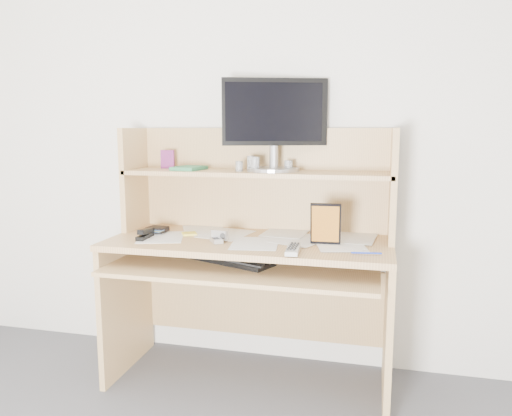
% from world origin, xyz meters
% --- Properties ---
extents(back_wall, '(3.60, 0.04, 2.50)m').
position_xyz_m(back_wall, '(0.00, 1.80, 1.25)').
color(back_wall, silver).
rests_on(back_wall, floor).
extents(desk, '(1.40, 0.70, 1.30)m').
position_xyz_m(desk, '(0.00, 1.56, 0.69)').
color(desk, tan).
rests_on(desk, floor).
extents(paper_clutter, '(1.32, 0.54, 0.01)m').
position_xyz_m(paper_clutter, '(0.00, 1.48, 0.75)').
color(paper_clutter, white).
rests_on(paper_clutter, desk).
extents(keyboard, '(0.45, 0.30, 0.03)m').
position_xyz_m(keyboard, '(-0.07, 1.41, 0.66)').
color(keyboard, black).
rests_on(keyboard, desk).
extents(tv_remote, '(0.07, 0.20, 0.02)m').
position_xyz_m(tv_remote, '(0.26, 1.27, 0.77)').
color(tv_remote, '#B0B0AB').
rests_on(tv_remote, paper_clutter).
extents(flip_phone, '(0.09, 0.10, 0.02)m').
position_xyz_m(flip_phone, '(-0.14, 1.38, 0.77)').
color(flip_phone, silver).
rests_on(flip_phone, paper_clutter).
extents(stapler, '(0.04, 0.14, 0.04)m').
position_xyz_m(stapler, '(-0.52, 1.38, 0.78)').
color(stapler, black).
rests_on(stapler, paper_clutter).
extents(wallet, '(0.11, 0.09, 0.03)m').
position_xyz_m(wallet, '(-0.52, 1.53, 0.77)').
color(wallet, black).
rests_on(wallet, paper_clutter).
extents(sticky_note_pad, '(0.10, 0.10, 0.01)m').
position_xyz_m(sticky_note_pad, '(-0.33, 1.53, 0.75)').
color(sticky_note_pad, '#D3DE3A').
rests_on(sticky_note_pad, desk).
extents(digital_camera, '(0.09, 0.05, 0.05)m').
position_xyz_m(digital_camera, '(-0.13, 1.42, 0.78)').
color(digital_camera, '#ACACAE').
rests_on(digital_camera, paper_clutter).
extents(game_case, '(0.14, 0.02, 0.20)m').
position_xyz_m(game_case, '(0.38, 1.44, 0.86)').
color(game_case, black).
rests_on(game_case, paper_clutter).
extents(blue_pen, '(0.13, 0.03, 0.01)m').
position_xyz_m(blue_pen, '(0.58, 1.30, 0.76)').
color(blue_pen, '#1730AE').
rests_on(blue_pen, paper_clutter).
extents(card_box, '(0.08, 0.03, 0.10)m').
position_xyz_m(card_box, '(-0.51, 1.68, 1.13)').
color(card_box, maroon).
rests_on(card_box, desk).
extents(shelf_book, '(0.16, 0.20, 0.02)m').
position_xyz_m(shelf_book, '(-0.36, 1.61, 1.09)').
color(shelf_book, '#2E744F').
rests_on(shelf_book, desk).
extents(chip_stack_a, '(0.04, 0.04, 0.05)m').
position_xyz_m(chip_stack_a, '(-0.08, 1.59, 1.11)').
color(chip_stack_a, black).
rests_on(chip_stack_a, desk).
extents(chip_stack_b, '(0.05, 0.05, 0.07)m').
position_xyz_m(chip_stack_b, '(0.00, 1.61, 1.12)').
color(chip_stack_b, white).
rests_on(chip_stack_b, desk).
extents(chip_stack_c, '(0.05, 0.05, 0.05)m').
position_xyz_m(chip_stack_c, '(0.16, 1.67, 1.11)').
color(chip_stack_c, black).
rests_on(chip_stack_c, desk).
extents(chip_stack_d, '(0.05, 0.05, 0.08)m').
position_xyz_m(chip_stack_d, '(-0.03, 1.65, 1.12)').
color(chip_stack_d, silver).
rests_on(chip_stack_d, desk).
extents(monitor, '(0.52, 0.28, 0.47)m').
position_xyz_m(monitor, '(0.09, 1.67, 1.33)').
color(monitor, '#A4A4A9').
rests_on(monitor, desk).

